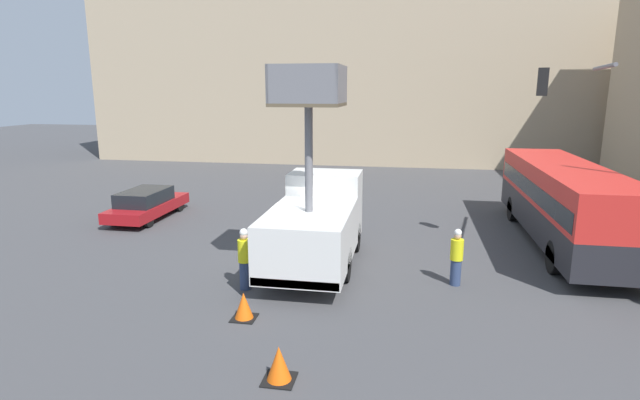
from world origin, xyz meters
The scene contains 10 objects.
ground_plane centered at (0.00, 0.00, 0.00)m, with size 120.00×120.00×0.00m, color #424244.
building_backdrop_far centered at (0.00, 26.90, 9.05)m, with size 44.00×10.00×18.09m.
utility_truck centered at (0.76, -0.51, 1.58)m, with size 2.52×6.02×6.46m.
city_bus centered at (9.48, 3.58, 1.79)m, with size 2.48×10.93×3.03m.
traffic_light_pole centered at (10.19, 1.43, 4.55)m, with size 3.71×3.45×6.77m.
road_worker_near_truck centered at (-0.94, -2.77, 0.93)m, with size 0.38×0.38×1.86m.
road_worker_directing centered at (5.20, -1.35, 0.87)m, with size 0.38×0.38×1.75m.
traffic_cone_near_truck centered at (-0.35, -4.65, 0.33)m, with size 0.62×0.62×0.71m.
traffic_cone_mid_road centered at (1.25, -7.21, 0.35)m, with size 0.66×0.66×0.75m.
parked_car_curbside centered at (-7.98, 4.37, 0.70)m, with size 1.84×4.78×1.36m.
Camera 1 is at (3.66, -16.03, 5.78)m, focal length 28.00 mm.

